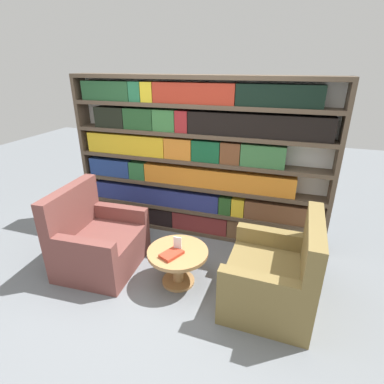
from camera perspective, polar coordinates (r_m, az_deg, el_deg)
ground_plane at (r=3.42m, az=-5.75°, el=-17.44°), size 14.00×14.00×0.00m
bookshelf at (r=3.97m, az=0.41°, el=6.03°), size 3.38×0.30×2.11m
armchair_left at (r=3.70m, az=-17.58°, el=-9.06°), size 0.87×0.97×0.96m
armchair_right at (r=3.13m, az=15.46°, el=-15.36°), size 0.85×0.95×0.96m
coffee_table at (r=3.29m, az=-2.70°, el=-12.76°), size 0.65×0.65×0.41m
table_sign at (r=3.18m, az=-2.77°, el=-10.05°), size 0.09×0.06×0.17m
stray_book at (r=3.14m, az=-3.92°, el=-11.72°), size 0.23×0.27×0.04m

